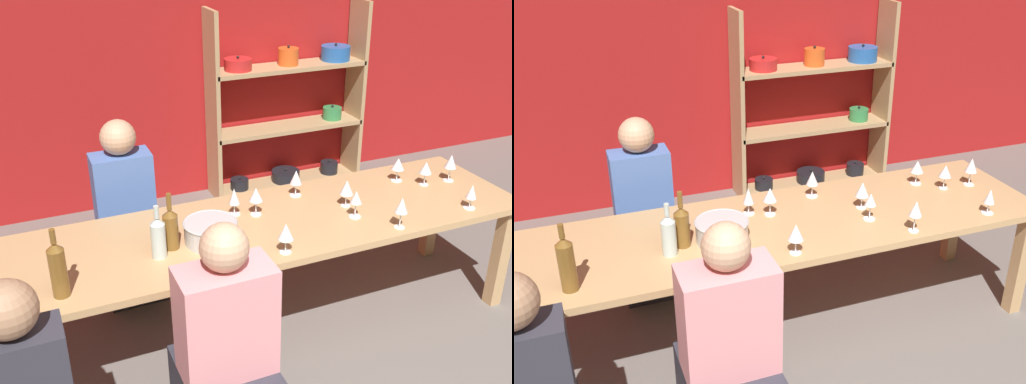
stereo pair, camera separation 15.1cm
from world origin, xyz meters
TOP-DOWN VIEW (x-y plane):
  - wall_back_red at (0.00, 3.83)m, footprint 8.80×0.06m
  - shelf_unit at (0.95, 3.63)m, footprint 1.41×0.30m
  - dining_table at (-0.13, 1.78)m, footprint 3.11×0.83m
  - mixing_bowl at (-0.47, 1.71)m, footprint 0.29×0.29m
  - wine_bottle_green at (-0.75, 1.66)m, footprint 0.08×0.08m
  - wine_bottle_dark at (-0.67, 1.72)m, footprint 0.08×0.08m
  - wine_bottle_amber at (-1.25, 1.51)m, footprint 0.08×0.08m
  - wine_glass_white_a at (-0.13, 1.89)m, footprint 0.08×0.08m
  - wine_glass_empty_a at (1.05, 1.47)m, footprint 0.07×0.07m
  - wine_glass_white_b at (0.89, 1.97)m, footprint 0.08×0.08m
  - wine_glass_red_a at (1.20, 1.83)m, footprint 0.08×0.08m
  - wine_glass_white_c at (-0.24, 1.94)m, footprint 0.07×0.07m
  - wine_glass_empty_b at (0.40, 1.78)m, footprint 0.08×0.08m
  - wine_glass_empty_c at (1.01, 1.84)m, footprint 0.08×0.08m
  - wine_glass_empty_d at (0.38, 1.64)m, footprint 0.07×0.07m
  - wine_glass_red_b at (0.54, 1.44)m, footprint 0.07×0.07m
  - wine_glass_red_c at (0.19, 2.03)m, footprint 0.07×0.07m
  - wine_glass_empty_e at (-0.15, 1.45)m, footprint 0.08×0.08m
  - person_near_a at (-0.64, 1.02)m, footprint 0.41×0.51m
  - person_far_a at (-0.76, 2.52)m, footprint 0.36×0.45m

SIDE VIEW (x-z plane):
  - person_near_a at x=-0.64m, z-range -0.16..1.04m
  - person_far_a at x=-0.76m, z-range -0.15..1.04m
  - dining_table at x=-0.13m, z-range 0.29..1.02m
  - shelf_unit at x=0.95m, z-range -0.12..1.49m
  - mixing_bowl at x=-0.47m, z-range 0.73..0.85m
  - wine_glass_empty_a at x=1.05m, z-range 0.76..0.90m
  - wine_glass_white_c at x=-0.24m, z-range 0.76..0.92m
  - wine_glass_white_b at x=0.89m, z-range 0.76..0.92m
  - wine_bottle_green at x=-0.75m, z-range 0.70..0.99m
  - wine_glass_empty_c at x=1.01m, z-range 0.77..0.92m
  - wine_glass_red_c at x=0.19m, z-range 0.76..0.93m
  - wine_glass_empty_b at x=0.40m, z-range 0.76..0.93m
  - wine_glass_empty_d at x=0.38m, z-range 0.77..0.93m
  - wine_bottle_dark at x=-0.67m, z-range 0.69..1.00m
  - wine_glass_empty_e at x=-0.15m, z-range 0.76..0.93m
  - wine_glass_white_a at x=-0.13m, z-range 0.77..0.94m
  - wine_glass_red_a at x=1.20m, z-range 0.77..0.95m
  - wine_glass_red_b at x=0.54m, z-range 0.77..0.95m
  - wine_bottle_amber at x=-1.25m, z-range 0.70..1.04m
  - wall_back_red at x=0.00m, z-range 0.00..2.70m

